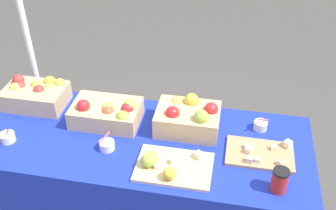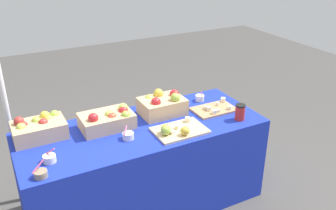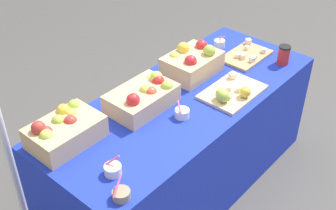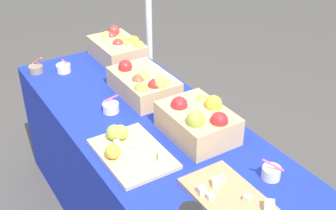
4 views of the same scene
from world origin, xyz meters
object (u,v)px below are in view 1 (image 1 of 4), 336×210
at_px(sample_bowl_far, 107,145).
at_px(coffee_cup, 280,180).
at_px(sample_bowl_near, 8,137).
at_px(apple_crate_left, 36,94).
at_px(apple_crate_middle, 108,112).
at_px(apple_crate_right, 188,117).
at_px(tent_pole, 27,37).
at_px(cutting_board_front, 168,165).
at_px(sample_bowl_mid, 261,125).
at_px(cutting_board_back, 260,154).

distance_m(sample_bowl_far, coffee_cup, 0.92).
bearing_deg(sample_bowl_near, apple_crate_left, 89.37).
xyz_separation_m(sample_bowl_far, coffee_cup, (0.91, -0.13, 0.04)).
bearing_deg(apple_crate_middle, apple_crate_left, 169.70).
relative_size(apple_crate_right, coffee_cup, 2.76).
bearing_deg(sample_bowl_far, apple_crate_right, 32.28).
relative_size(apple_crate_left, coffee_cup, 2.86).
height_order(sample_bowl_near, tent_pole, tent_pole).
bearing_deg(apple_crate_right, apple_crate_left, 176.11).
distance_m(cutting_board_front, sample_bowl_near, 0.93).
height_order(sample_bowl_mid, sample_bowl_far, sample_bowl_mid).
distance_m(apple_crate_middle, cutting_board_front, 0.53).
height_order(sample_bowl_near, sample_bowl_mid, sample_bowl_mid).
bearing_deg(cutting_board_front, tent_pole, 145.91).
bearing_deg(sample_bowl_near, apple_crate_middle, 28.49).
bearing_deg(tent_pole, cutting_board_back, -19.29).
distance_m(cutting_board_front, sample_bowl_mid, 0.63).
distance_m(apple_crate_right, tent_pole, 1.23).
bearing_deg(tent_pole, apple_crate_left, -61.62).
bearing_deg(sample_bowl_mid, tent_pole, 168.41).
height_order(sample_bowl_near, coffee_cup, coffee_cup).
xyz_separation_m(apple_crate_left, coffee_cup, (1.47, -0.45, -0.01)).
bearing_deg(cutting_board_back, tent_pole, 160.71).
distance_m(apple_crate_left, apple_crate_middle, 0.51).
height_order(apple_crate_left, apple_crate_right, apple_crate_right).
xyz_separation_m(apple_crate_middle, tent_pole, (-0.68, 0.42, 0.23)).
xyz_separation_m(sample_bowl_near, tent_pole, (-0.17, 0.69, 0.27)).
bearing_deg(coffee_cup, apple_crate_right, 142.16).
height_order(apple_crate_left, tent_pole, tent_pole).
xyz_separation_m(apple_crate_right, sample_bowl_mid, (0.41, 0.07, -0.05)).
bearing_deg(apple_crate_left, apple_crate_middle, -10.30).
xyz_separation_m(sample_bowl_near, sample_bowl_mid, (1.39, 0.37, 0.00)).
height_order(apple_crate_middle, apple_crate_right, apple_crate_right).
distance_m(cutting_board_front, sample_bowl_far, 0.37).
distance_m(cutting_board_back, sample_bowl_near, 1.40).
height_order(apple_crate_left, sample_bowl_near, apple_crate_left).
distance_m(sample_bowl_near, tent_pole, 0.76).
bearing_deg(coffee_cup, sample_bowl_far, 171.85).
bearing_deg(apple_crate_middle, sample_bowl_mid, 6.27).
xyz_separation_m(apple_crate_middle, coffee_cup, (0.97, -0.36, -0.00)).
relative_size(sample_bowl_near, sample_bowl_far, 1.07).
relative_size(sample_bowl_mid, coffee_cup, 0.82).
bearing_deg(cutting_board_back, apple_crate_middle, 171.68).
bearing_deg(sample_bowl_far, cutting_board_front, -14.25).
distance_m(sample_bowl_near, sample_bowl_far, 0.57).
bearing_deg(tent_pole, cutting_board_front, -34.09).
relative_size(apple_crate_left, apple_crate_right, 1.04).
bearing_deg(apple_crate_middle, tent_pole, 148.31).
xyz_separation_m(cutting_board_front, sample_bowl_mid, (0.47, 0.42, 0.00)).
bearing_deg(sample_bowl_mid, apple_crate_left, -179.73).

